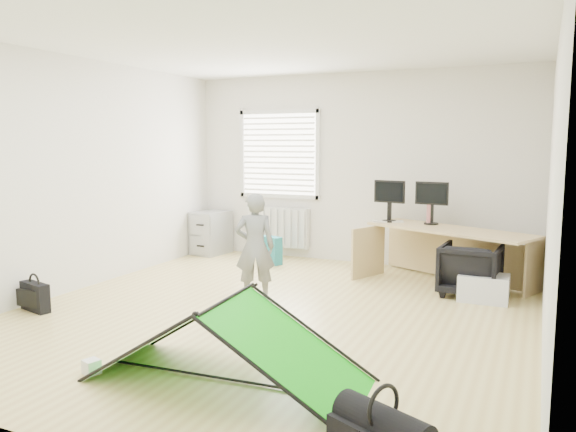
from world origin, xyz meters
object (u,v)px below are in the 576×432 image
at_px(person, 255,247).
at_px(office_chair, 470,270).
at_px(monitor_right, 432,209).
at_px(storage_crate, 484,288).
at_px(laptop_bag, 35,297).
at_px(monitor_left, 390,207).
at_px(kite, 229,340).
at_px(desk, 448,257).
at_px(filing_cabinet, 211,233).
at_px(thermos, 429,214).

bearing_deg(person, office_chair, -178.49).
bearing_deg(monitor_right, storage_crate, -42.38).
height_order(office_chair, laptop_bag, office_chair).
bearing_deg(monitor_right, laptop_bag, -130.89).
bearing_deg(monitor_right, person, -123.27).
xyz_separation_m(office_chair, laptop_bag, (-4.00, -2.47, -0.15)).
distance_m(office_chair, storage_crate, 0.28).
relative_size(monitor_left, monitor_right, 1.01).
bearing_deg(kite, laptop_bag, 161.84).
height_order(person, kite, person).
relative_size(desk, laptop_bag, 5.15).
bearing_deg(monitor_left, storage_crate, -22.94).
relative_size(office_chair, laptop_bag, 1.65).
bearing_deg(filing_cabinet, monitor_left, 4.17).
xyz_separation_m(monitor_right, office_chair, (0.57, -0.67, -0.59)).
bearing_deg(filing_cabinet, person, -39.75).
height_order(filing_cabinet, office_chair, filing_cabinet).
xyz_separation_m(office_chair, storage_crate, (0.16, -0.17, -0.15)).
height_order(desk, laptop_bag, desk).
relative_size(monitor_right, office_chair, 0.64).
height_order(thermos, office_chair, thermos).
distance_m(thermos, person, 2.42).
bearing_deg(monitor_left, kite, -82.34).
bearing_deg(laptop_bag, storage_crate, 42.49).
xyz_separation_m(monitor_left, monitor_right, (0.54, 0.00, -0.00)).
distance_m(monitor_left, person, 2.13).
bearing_deg(storage_crate, person, -156.11).
distance_m(desk, monitor_right, 0.67).
bearing_deg(thermos, laptop_bag, -137.13).
relative_size(thermos, person, 0.21).
distance_m(monitor_left, office_chair, 1.43).
relative_size(filing_cabinet, monitor_left, 1.59).
distance_m(desk, thermos, 0.63).
bearing_deg(laptop_bag, kite, -0.49).
height_order(monitor_left, monitor_right, monitor_left).
height_order(filing_cabinet, monitor_left, monitor_left).
distance_m(filing_cabinet, laptop_bag, 3.34).
distance_m(office_chair, person, 2.45).
relative_size(monitor_left, thermos, 1.64).
relative_size(kite, storage_crate, 3.82).
height_order(monitor_right, person, person).
distance_m(person, storage_crate, 2.54).
bearing_deg(filing_cabinet, desk, 0.74).
bearing_deg(laptop_bag, filing_cabinet, 103.29).
bearing_deg(thermos, kite, -100.44).
bearing_deg(storage_crate, thermos, 131.79).
bearing_deg(desk, thermos, 159.47).
relative_size(desk, kite, 1.02).
xyz_separation_m(thermos, office_chair, (0.60, -0.68, -0.52)).
height_order(filing_cabinet, kite, filing_cabinet).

